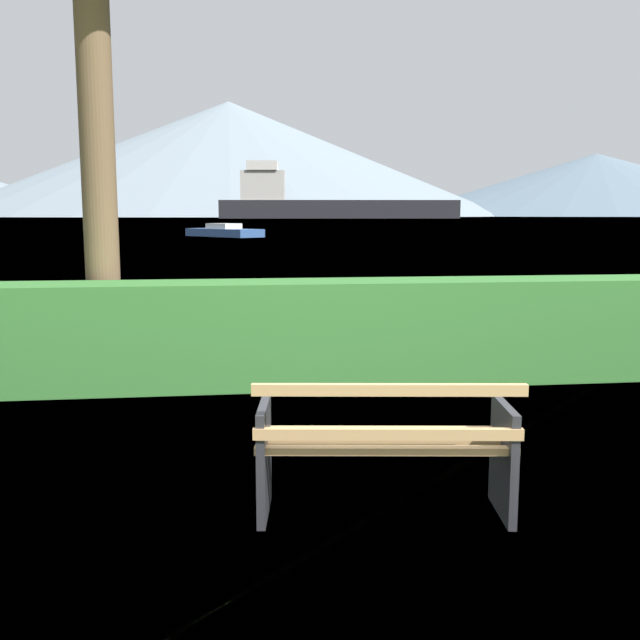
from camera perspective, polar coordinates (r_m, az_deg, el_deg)
name	(u,v)px	position (r m, az deg, el deg)	size (l,w,h in m)	color
ground_plane	(383,512)	(4.56, 4.95, -14.77)	(1400.00, 1400.00, 0.00)	olive
water_surface	(231,218)	(312.00, -6.99, 7.95)	(620.00, 620.00, 0.00)	#6B8EA3
park_bench	(384,448)	(4.36, 5.09, -9.98)	(1.57, 0.76, 0.87)	tan
hedge_row	(316,333)	(7.66, -0.29, -0.99)	(10.96, 0.76, 1.09)	#387A33
cargo_ship_large	(321,203)	(284.95, 0.05, 9.20)	(92.82, 24.32, 21.65)	#232328
fishing_boat_near	(224,232)	(58.32, -7.56, 6.89)	(6.28, 7.43, 1.04)	#335693
distant_hills	(248,169)	(575.98, -5.70, 11.73)	(860.89, 422.20, 87.33)	gray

